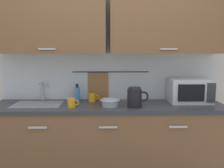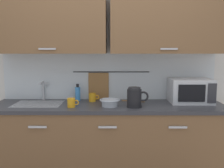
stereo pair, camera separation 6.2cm
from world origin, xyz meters
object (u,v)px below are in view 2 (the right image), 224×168
object	(u,v)px
mixing_bowl	(110,102)
dish_soap_bottle	(78,93)
mug_near_sink	(72,103)
wooden_spoon	(136,101)
mug_by_kettle	(93,97)
microwave	(190,91)
electric_kettle	(135,97)

from	to	relation	value
mixing_bowl	dish_soap_bottle	bearing A→B (deg)	141.02
mug_near_sink	wooden_spoon	bearing A→B (deg)	22.05
mug_by_kettle	mug_near_sink	bearing A→B (deg)	-122.83
dish_soap_bottle	wooden_spoon	size ratio (longest dim) A/B	0.73
microwave	wooden_spoon	distance (m)	0.62
mug_by_kettle	electric_kettle	bearing A→B (deg)	-31.97
mug_near_sink	wooden_spoon	size ratio (longest dim) A/B	0.44
mug_near_sink	microwave	bearing A→B (deg)	10.89
electric_kettle	dish_soap_bottle	distance (m)	0.72
electric_kettle	mug_by_kettle	size ratio (longest dim) A/B	1.89
dish_soap_bottle	mug_near_sink	xyz separation A→B (m)	(-0.02, -0.35, -0.04)
dish_soap_bottle	wooden_spoon	bearing A→B (deg)	-5.71
electric_kettle	mug_near_sink	xyz separation A→B (m)	(-0.65, -0.01, -0.05)
microwave	electric_kettle	distance (m)	0.69
microwave	mug_near_sink	bearing A→B (deg)	-169.11
microwave	mug_near_sink	size ratio (longest dim) A/B	3.83
mug_near_sink	mug_by_kettle	world-z (taller)	same
microwave	wooden_spoon	size ratio (longest dim) A/B	1.70
dish_soap_bottle	mixing_bowl	distance (m)	0.49
wooden_spoon	mug_near_sink	bearing A→B (deg)	-157.95
microwave	mixing_bowl	distance (m)	0.93
dish_soap_bottle	mug_by_kettle	distance (m)	0.19
mug_by_kettle	mixing_bowl	bearing A→B (deg)	-51.87
mug_near_sink	dish_soap_bottle	bearing A→B (deg)	87.44
microwave	dish_soap_bottle	size ratio (longest dim) A/B	2.35
mug_near_sink	mixing_bowl	xyz separation A→B (m)	(0.40, 0.04, -0.00)
microwave	mug_by_kettle	bearing A→B (deg)	177.42
mug_near_sink	electric_kettle	bearing A→B (deg)	1.03
mug_by_kettle	wooden_spoon	bearing A→B (deg)	-2.07
mug_near_sink	mixing_bowl	world-z (taller)	mug_near_sink
mixing_bowl	wooden_spoon	size ratio (longest dim) A/B	0.79
electric_kettle	wooden_spoon	distance (m)	0.29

